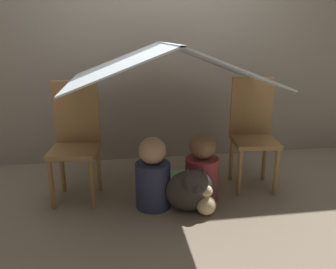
% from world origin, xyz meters
% --- Properties ---
extents(ground_plane, '(8.80, 8.80, 0.00)m').
position_xyz_m(ground_plane, '(0.00, 0.00, 0.00)').
color(ground_plane, gray).
extents(wall_back, '(7.00, 0.05, 2.50)m').
position_xyz_m(wall_back, '(0.00, 0.93, 1.25)').
color(wall_back, gray).
rests_on(wall_back, ground_plane).
extents(chair_left, '(0.40, 0.40, 0.95)m').
position_xyz_m(chair_left, '(-0.74, 0.13, 0.51)').
color(chair_left, olive).
rests_on(chair_left, ground_plane).
extents(chair_right, '(0.40, 0.40, 0.95)m').
position_xyz_m(chair_right, '(0.75, 0.13, 0.51)').
color(chair_right, olive).
rests_on(chair_right, ground_plane).
extents(sheet_canopy, '(1.49, 1.16, 0.29)m').
position_xyz_m(sheet_canopy, '(0.00, 0.05, 1.09)').
color(sheet_canopy, silver).
extents(person_front, '(0.27, 0.27, 0.57)m').
position_xyz_m(person_front, '(-0.15, -0.15, 0.25)').
color(person_front, '#2D3351').
rests_on(person_front, ground_plane).
extents(person_second, '(0.26, 0.26, 0.57)m').
position_xyz_m(person_second, '(0.25, -0.11, 0.25)').
color(person_second, maroon).
rests_on(person_second, ground_plane).
extents(dog, '(0.38, 0.37, 0.42)m').
position_xyz_m(dog, '(0.12, -0.29, 0.20)').
color(dog, '#332D28').
rests_on(dog, ground_plane).
extents(floor_cushion, '(0.40, 0.32, 0.10)m').
position_xyz_m(floor_cushion, '(0.04, 0.14, 0.05)').
color(floor_cushion, '#7FB27F').
rests_on(floor_cushion, ground_plane).
extents(plush_toy, '(0.15, 0.15, 0.23)m').
position_xyz_m(plush_toy, '(0.23, -0.33, 0.09)').
color(plush_toy, beige).
rests_on(plush_toy, ground_plane).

